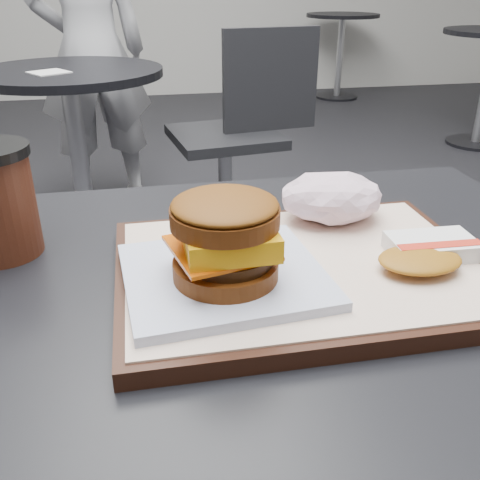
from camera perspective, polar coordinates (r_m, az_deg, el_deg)
name	(u,v)px	position (r m, az deg, el deg)	size (l,w,h in m)	color
customer_table	(255,411)	(0.68, 1.63, -17.75)	(0.80, 0.60, 0.77)	#A5A5AA
serving_tray	(301,270)	(0.56, 6.49, -3.22)	(0.38, 0.28, 0.02)	black
breakfast_sandwich	(225,248)	(0.50, -1.57, -0.81)	(0.20, 0.19, 0.09)	white
hash_brown	(427,252)	(0.58, 19.29, -1.23)	(0.12, 0.09, 0.02)	white
crumpled_wrapper	(332,198)	(0.65, 9.80, 4.48)	(0.12, 0.10, 0.05)	white
neighbor_table	(74,123)	(2.20, -17.25, 11.88)	(0.70, 0.70, 0.75)	black
napkin	(49,72)	(2.08, -19.71, 16.49)	(0.12, 0.12, 0.00)	silver
neighbor_chair	(241,124)	(2.25, 0.09, 12.30)	(0.63, 0.48, 0.88)	#99999E
patron	(91,51)	(2.74, -15.63, 18.81)	(0.54, 0.35, 1.48)	silver
bg_table_far	(341,36)	(5.35, 10.75, 20.64)	(0.66, 0.66, 0.75)	black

